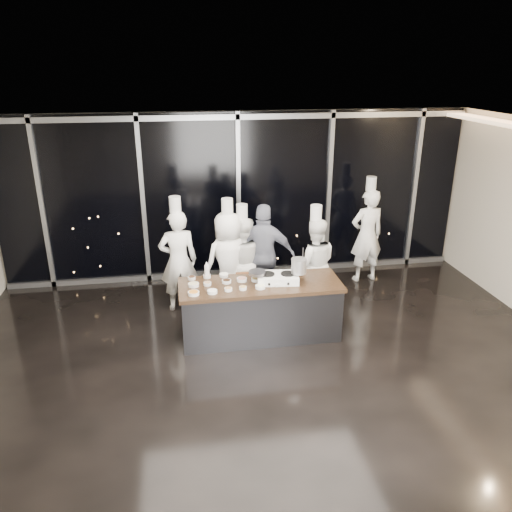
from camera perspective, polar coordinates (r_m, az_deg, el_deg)
The scene contains 15 objects.
ground at distance 7.22m, azimuth 1.71°, elevation -12.59°, with size 9.00×9.00×0.00m, color black.
room_shell at distance 6.29m, azimuth 3.51°, elevation 4.82°, with size 9.02×7.02×3.21m.
window_wall at distance 9.69m, azimuth -2.04°, elevation 6.76°, with size 8.90×0.11×3.20m.
demo_counter at distance 7.75m, azimuth 0.49°, elevation -6.15°, with size 2.46×0.86×0.90m.
stove at distance 7.59m, azimuth 2.48°, elevation -2.50°, with size 0.66×0.45×0.14m.
frying_pan at distance 7.52m, azimuth 0.05°, elevation -1.91°, with size 0.47×0.29×0.04m.
stock_pot at distance 7.55m, azimuth 4.92°, elevation -1.14°, with size 0.23×0.23×0.23m, color #B5B5B7.
prep_bowls at distance 7.50m, azimuth -3.39°, elevation -3.17°, with size 1.39×0.73×0.05m.
squeeze_bottle at distance 7.73m, azimuth -5.63°, elevation -1.61°, with size 0.08×0.08×0.27m.
chef_far_left at distance 8.53m, azimuth -8.86°, elevation -0.44°, with size 0.68×0.48×2.00m.
chef_left at distance 8.49m, azimuth -3.18°, elevation -0.52°, with size 0.98×0.81×1.96m.
chef_center at distance 8.65m, azimuth -1.56°, elevation -0.57°, with size 0.84×0.69×1.82m.
guest at distance 8.61m, azimuth 0.95°, elevation 0.06°, with size 1.14×0.70×1.82m.
chef_right at distance 8.57m, azimuth 6.62°, elevation -0.84°, with size 0.87×0.73×1.84m.
chef_side at distance 9.82m, azimuth 12.55°, elevation 2.39°, with size 0.72×0.53×2.06m.
Camera 1 is at (-1.18, -5.88, 4.02)m, focal length 35.00 mm.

